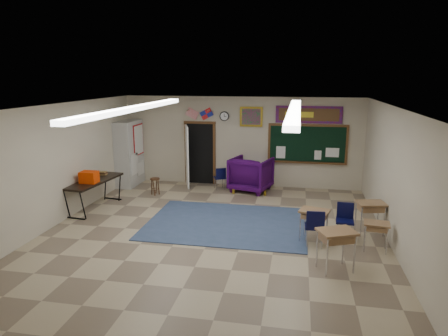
% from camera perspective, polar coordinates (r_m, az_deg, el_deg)
% --- Properties ---
extents(floor, '(9.00, 9.00, 0.00)m').
position_cam_1_polar(floor, '(9.56, -1.67, -9.51)').
color(floor, tan).
rests_on(floor, ground).
extents(back_wall, '(8.00, 0.04, 3.00)m').
position_cam_1_polar(back_wall, '(13.43, 2.39, 3.76)').
color(back_wall, beige).
rests_on(back_wall, floor).
extents(front_wall, '(8.00, 0.04, 3.00)m').
position_cam_1_polar(front_wall, '(5.03, -13.04, -12.86)').
color(front_wall, beige).
rests_on(front_wall, floor).
extents(left_wall, '(0.04, 9.00, 3.00)m').
position_cam_1_polar(left_wall, '(10.67, -23.21, 0.26)').
color(left_wall, beige).
rests_on(left_wall, floor).
extents(right_wall, '(0.04, 9.00, 3.00)m').
position_cam_1_polar(right_wall, '(9.13, 23.61, -1.80)').
color(right_wall, beige).
rests_on(right_wall, floor).
extents(ceiling, '(8.00, 9.00, 0.04)m').
position_cam_1_polar(ceiling, '(8.85, -1.80, 8.72)').
color(ceiling, silver).
rests_on(ceiling, back_wall).
extents(area_rug, '(4.00, 3.00, 0.02)m').
position_cam_1_polar(area_rug, '(10.25, 0.40, -7.85)').
color(area_rug, '#38466B').
rests_on(area_rug, floor).
extents(fluorescent_strips, '(3.86, 6.00, 0.10)m').
position_cam_1_polar(fluorescent_strips, '(8.86, -1.79, 8.33)').
color(fluorescent_strips, white).
rests_on(fluorescent_strips, ceiling).
extents(doorway, '(1.10, 0.89, 2.16)m').
position_cam_1_polar(doorway, '(13.66, -3.97, 2.02)').
color(doorway, black).
rests_on(doorway, back_wall).
extents(chalkboard, '(2.55, 0.14, 1.30)m').
position_cam_1_polar(chalkboard, '(13.27, 11.81, 3.22)').
color(chalkboard, '#5A3519').
rests_on(chalkboard, back_wall).
extents(bulletin_board, '(2.10, 0.05, 0.55)m').
position_cam_1_polar(bulletin_board, '(13.15, 12.02, 7.46)').
color(bulletin_board, '#A2130D').
rests_on(bulletin_board, back_wall).
extents(framed_art_print, '(0.75, 0.05, 0.65)m').
position_cam_1_polar(framed_art_print, '(13.24, 3.91, 7.32)').
color(framed_art_print, olive).
rests_on(framed_art_print, back_wall).
extents(wall_clock, '(0.32, 0.05, 0.32)m').
position_cam_1_polar(wall_clock, '(13.38, 0.05, 7.41)').
color(wall_clock, black).
rests_on(wall_clock, back_wall).
extents(wall_flags, '(1.16, 0.06, 0.70)m').
position_cam_1_polar(wall_flags, '(13.52, -3.55, 8.00)').
color(wall_flags, red).
rests_on(wall_flags, back_wall).
extents(storage_cabinet, '(0.59, 1.25, 2.20)m').
position_cam_1_polar(storage_cabinet, '(13.92, -13.35, 2.06)').
color(storage_cabinet, '#B1B0AC').
rests_on(storage_cabinet, floor).
extents(wingback_armchair, '(1.47, 1.50, 1.11)m').
position_cam_1_polar(wingback_armchair, '(12.98, 3.89, -0.86)').
color(wingback_armchair, '#29053A').
rests_on(wingback_armchair, floor).
extents(student_chair_reading, '(0.50, 0.50, 0.74)m').
position_cam_1_polar(student_chair_reading, '(13.15, -0.62, -1.46)').
color(student_chair_reading, black).
rests_on(student_chair_reading, floor).
extents(student_chair_desk_a, '(0.45, 0.45, 0.86)m').
position_cam_1_polar(student_chair_desk_a, '(9.04, 12.78, -8.27)').
color(student_chair_desk_a, black).
rests_on(student_chair_desk_a, floor).
extents(student_chair_desk_b, '(0.45, 0.45, 0.83)m').
position_cam_1_polar(student_chair_desk_b, '(9.58, 16.87, -7.40)').
color(student_chair_desk_b, black).
rests_on(student_chair_desk_b, floor).
extents(student_desk_front_left, '(0.73, 0.62, 0.75)m').
position_cam_1_polar(student_desk_front_left, '(9.27, 12.69, -7.81)').
color(student_desk_front_left, '#9C6C48').
rests_on(student_desk_front_left, floor).
extents(student_desk_front_right, '(0.73, 0.60, 0.77)m').
position_cam_1_polar(student_desk_front_right, '(10.09, 20.14, -6.48)').
color(student_desk_front_right, '#9C6C48').
rests_on(student_desk_front_right, floor).
extents(student_desk_back_left, '(0.83, 0.74, 0.81)m').
position_cam_1_polar(student_desk_back_left, '(8.06, 15.68, -10.97)').
color(student_desk_back_left, '#9C6C48').
rests_on(student_desk_back_left, floor).
extents(student_desk_back_right, '(0.57, 0.46, 0.63)m').
position_cam_1_polar(student_desk_back_right, '(9.22, 20.87, -8.94)').
color(student_desk_back_right, '#9C6C48').
rests_on(student_desk_back_right, floor).
extents(folding_table, '(0.88, 2.07, 1.14)m').
position_cam_1_polar(folding_table, '(11.77, -17.99, -3.44)').
color(folding_table, black).
rests_on(folding_table, floor).
extents(wooden_stool, '(0.30, 0.30, 0.53)m').
position_cam_1_polar(wooden_stool, '(12.75, -9.81, -2.57)').
color(wooden_stool, '#432814').
rests_on(wooden_stool, floor).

